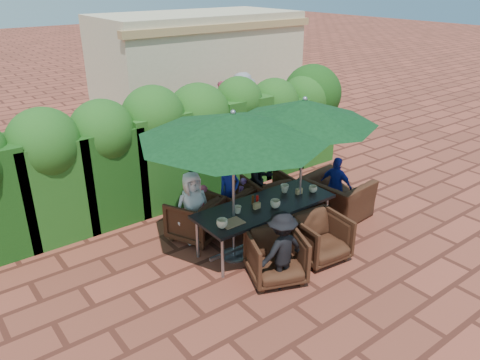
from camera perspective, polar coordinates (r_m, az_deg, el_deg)
ground at (r=8.12m, az=1.24°, el=-7.64°), size 80.00×80.00×0.00m
dining_table at (r=7.76m, az=3.07°, el=-3.51°), size 2.44×0.90×0.75m
umbrella_left at (r=6.82m, az=-0.84°, el=6.58°), size 2.87×2.87×2.46m
umbrella_right at (r=7.65m, az=7.84°, el=8.25°), size 2.38×2.38×2.46m
chair_far_left at (r=8.12m, az=-5.47°, el=-4.41°), size 1.03×1.01×0.82m
chair_far_mid at (r=8.64m, az=-1.00°, el=-2.74°), size 0.87×0.83×0.75m
chair_far_right at (r=8.94m, az=3.45°, el=-1.52°), size 0.90×0.86×0.83m
chair_near_left at (r=7.06m, az=4.42°, el=-9.06°), size 1.01×0.99×0.82m
chair_near_right at (r=7.64m, az=9.81°, el=-6.71°), size 0.86×0.81×0.80m
chair_end_right at (r=9.00m, az=11.74°, el=-1.28°), size 0.84×1.20×0.99m
adult_far_left at (r=7.95m, az=-5.80°, el=-3.28°), size 0.67×0.46×1.26m
adult_far_mid at (r=8.51m, az=-1.33°, el=-1.55°), size 0.43×0.36×1.18m
adult_far_right at (r=8.91m, az=2.57°, el=-0.07°), size 0.66×0.46×1.26m
adult_near_left at (r=6.82m, az=5.04°, el=-8.50°), size 0.77×0.36×1.20m
adult_end_right at (r=9.04m, az=11.63°, el=-0.67°), size 0.47×0.72×1.12m
child_left at (r=8.42m, az=-4.33°, el=-3.26°), size 0.37×0.34×0.82m
child_right at (r=8.87m, az=0.51°, el=-2.03°), size 0.33×0.30×0.74m
pedestrian_a at (r=11.86m, az=-6.33°, el=6.76°), size 1.48×0.56×1.58m
pedestrian_b at (r=12.47m, az=-2.11°, el=8.10°), size 0.86×0.55×1.73m
pedestrian_c at (r=12.77m, az=0.32°, el=8.84°), size 1.26×0.69×1.88m
cup_a at (r=7.02m, az=-2.20°, el=-5.32°), size 0.17×0.17×0.14m
cup_b at (r=7.43m, az=-0.30°, el=-3.64°), size 0.13×0.13×0.12m
cup_c at (r=7.62m, az=4.32°, el=-2.91°), size 0.17×0.17×0.13m
cup_d at (r=8.16m, az=5.46°, el=-1.04°), size 0.15×0.15×0.14m
cup_e at (r=8.23m, az=8.89°, el=-1.10°), size 0.15×0.15×0.12m
ketchup_bottle at (r=7.69m, az=2.12°, el=-2.44°), size 0.04×0.04×0.17m
sauce_bottle at (r=7.69m, az=1.58°, el=-2.44°), size 0.04×0.04×0.17m
serving_tray at (r=7.16m, az=-0.98°, el=-5.23°), size 0.35×0.25×0.02m
number_block_left at (r=7.58m, az=2.06°, el=-3.14°), size 0.12×0.06×0.10m
number_block_right at (r=8.14m, az=7.20°, el=-1.35°), size 0.12×0.06×0.10m
hedge_wall at (r=9.25m, az=-8.48°, el=5.12°), size 9.10×1.60×2.40m
building at (r=14.89m, az=-5.10°, el=13.54°), size 6.20×3.08×3.20m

